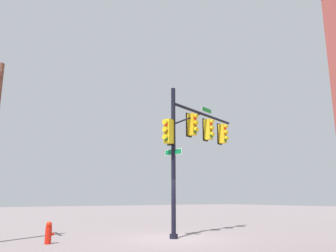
# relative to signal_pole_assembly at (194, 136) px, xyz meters

# --- Properties ---
(ground_plane) EXTENTS (120.00, 120.00, 0.00)m
(ground_plane) POSITION_rel_signal_pole_assembly_xyz_m (-1.63, -0.51, -4.75)
(ground_plane) COLOR slate
(signal_pole_assembly) EXTENTS (5.86, 2.18, 6.80)m
(signal_pole_assembly) POSITION_rel_signal_pole_assembly_xyz_m (0.00, 0.00, 0.00)
(signal_pole_assembly) COLOR black
(signal_pole_assembly) RESTS_ON ground_plane
(fire_hydrant) EXTENTS (0.33, 0.24, 0.83)m
(fire_hydrant) POSITION_rel_signal_pole_assembly_xyz_m (-6.59, 0.77, -4.34)
(fire_hydrant) COLOR red
(fire_hydrant) RESTS_ON ground_plane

